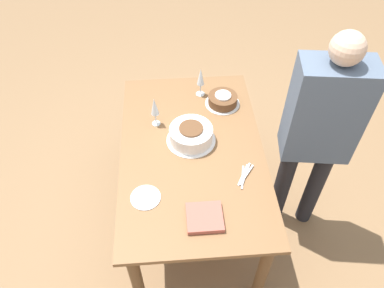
{
  "coord_description": "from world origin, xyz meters",
  "views": [
    {
      "loc": [
        -1.53,
        0.12,
        2.49
      ],
      "look_at": [
        0.0,
        0.0,
        0.8
      ],
      "focal_mm": 35.0,
      "sensor_mm": 36.0,
      "label": 1
    }
  ],
  "objects_px": {
    "cake_center_white": "(190,135)",
    "wine_glass_near": "(155,107)",
    "cake_front_chocolate": "(223,100)",
    "wine_glass_far": "(201,78)",
    "person_cutting": "(319,128)"
  },
  "relations": [
    {
      "from": "cake_center_white",
      "to": "wine_glass_far",
      "type": "bearing_deg",
      "value": -13.14
    },
    {
      "from": "cake_front_chocolate",
      "to": "person_cutting",
      "type": "bearing_deg",
      "value": -134.02
    },
    {
      "from": "wine_glass_near",
      "to": "wine_glass_far",
      "type": "xyz_separation_m",
      "value": [
        0.28,
        -0.32,
        0.0
      ]
    },
    {
      "from": "cake_center_white",
      "to": "wine_glass_near",
      "type": "height_order",
      "value": "wine_glass_near"
    },
    {
      "from": "cake_front_chocolate",
      "to": "wine_glass_near",
      "type": "xyz_separation_m",
      "value": [
        -0.16,
        0.46,
        0.11
      ]
    },
    {
      "from": "cake_center_white",
      "to": "cake_front_chocolate",
      "type": "bearing_deg",
      "value": -36.99
    },
    {
      "from": "wine_glass_near",
      "to": "person_cutting",
      "type": "bearing_deg",
      "value": -108.11
    },
    {
      "from": "wine_glass_far",
      "to": "wine_glass_near",
      "type": "bearing_deg",
      "value": 131.12
    },
    {
      "from": "wine_glass_near",
      "to": "person_cutting",
      "type": "xyz_separation_m",
      "value": [
        -0.31,
        -0.95,
        0.05
      ]
    },
    {
      "from": "wine_glass_near",
      "to": "person_cutting",
      "type": "height_order",
      "value": "person_cutting"
    },
    {
      "from": "cake_front_chocolate",
      "to": "wine_glass_near",
      "type": "height_order",
      "value": "wine_glass_near"
    },
    {
      "from": "wine_glass_far",
      "to": "person_cutting",
      "type": "height_order",
      "value": "person_cutting"
    },
    {
      "from": "cake_front_chocolate",
      "to": "wine_glass_far",
      "type": "xyz_separation_m",
      "value": [
        0.12,
        0.14,
        0.11
      ]
    },
    {
      "from": "cake_center_white",
      "to": "wine_glass_near",
      "type": "relative_size",
      "value": 1.43
    },
    {
      "from": "wine_glass_far",
      "to": "cake_front_chocolate",
      "type": "bearing_deg",
      "value": -128.69
    }
  ]
}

